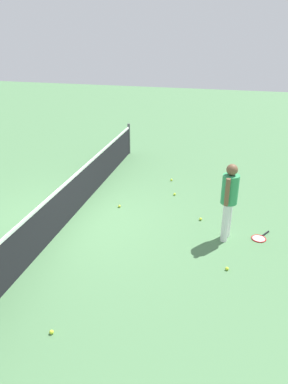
{
  "coord_description": "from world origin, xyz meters",
  "views": [
    {
      "loc": [
        -6.98,
        -3.55,
        4.21
      ],
      "look_at": [
        0.01,
        -1.8,
        0.9
      ],
      "focal_mm": 34.26,
      "sensor_mm": 36.0,
      "label": 1
    }
  ],
  "objects_px": {
    "tennis_ball_by_net": "(201,219)",
    "tennis_ball_near_player": "(227,269)",
    "tennis_racket_near_player": "(259,238)",
    "tennis_ball_midcourt": "(171,180)",
    "player_near_side": "(229,196)",
    "tennis_ball_stray_right": "(52,332)",
    "tennis_ball_baseline": "(175,194)",
    "tennis_ball_stray_left": "(119,206)"
  },
  "relations": [
    {
      "from": "tennis_racket_near_player",
      "to": "tennis_ball_midcourt",
      "type": "xyz_separation_m",
      "value": [
        2.69,
        2.41,
        0.02
      ]
    },
    {
      "from": "tennis_ball_midcourt",
      "to": "tennis_ball_near_player",
      "type": "bearing_deg",
      "value": -156.04
    },
    {
      "from": "tennis_ball_by_net",
      "to": "tennis_ball_near_player",
      "type": "bearing_deg",
      "value": -159.2
    },
    {
      "from": "tennis_racket_near_player",
      "to": "tennis_ball_by_net",
      "type": "bearing_deg",
      "value": 69.23
    },
    {
      "from": "player_near_side",
      "to": "tennis_ball_midcourt",
      "type": "xyz_separation_m",
      "value": [
        2.85,
        1.68,
        -0.98
      ]
    },
    {
      "from": "tennis_ball_by_net",
      "to": "tennis_ball_baseline",
      "type": "relative_size",
      "value": 1.0
    },
    {
      "from": "tennis_racket_near_player",
      "to": "tennis_ball_stray_right",
      "type": "distance_m",
      "value": 4.7
    },
    {
      "from": "tennis_ball_stray_left",
      "to": "tennis_ball_stray_right",
      "type": "distance_m",
      "value": 4.22
    },
    {
      "from": "tennis_ball_by_net",
      "to": "tennis_ball_midcourt",
      "type": "bearing_deg",
      "value": 26.47
    },
    {
      "from": "tennis_ball_midcourt",
      "to": "tennis_ball_stray_right",
      "type": "distance_m",
      "value": 6.25
    },
    {
      "from": "tennis_ball_midcourt",
      "to": "tennis_ball_baseline",
      "type": "distance_m",
      "value": 1.0
    },
    {
      "from": "tennis_ball_near_player",
      "to": "tennis_ball_by_net",
      "type": "height_order",
      "value": "same"
    },
    {
      "from": "tennis_ball_stray_right",
      "to": "tennis_ball_baseline",
      "type": "bearing_deg",
      "value": -10.34
    },
    {
      "from": "tennis_ball_by_net",
      "to": "tennis_ball_baseline",
      "type": "height_order",
      "value": "same"
    },
    {
      "from": "tennis_ball_stray_right",
      "to": "player_near_side",
      "type": "bearing_deg",
      "value": -35.3
    },
    {
      "from": "tennis_racket_near_player",
      "to": "tennis_ball_midcourt",
      "type": "relative_size",
      "value": 8.87
    },
    {
      "from": "player_near_side",
      "to": "tennis_ball_baseline",
      "type": "bearing_deg",
      "value": 37.03
    },
    {
      "from": "tennis_racket_near_player",
      "to": "player_near_side",
      "type": "bearing_deg",
      "value": 102.95
    },
    {
      "from": "tennis_racket_near_player",
      "to": "tennis_ball_midcourt",
      "type": "bearing_deg",
      "value": 41.87
    },
    {
      "from": "player_near_side",
      "to": "tennis_ball_midcourt",
      "type": "height_order",
      "value": "player_near_side"
    },
    {
      "from": "player_near_side",
      "to": "tennis_ball_stray_right",
      "type": "xyz_separation_m",
      "value": [
        -3.36,
        2.38,
        -0.98
      ]
    },
    {
      "from": "tennis_ball_baseline",
      "to": "tennis_ball_stray_right",
      "type": "bearing_deg",
      "value": 169.66
    },
    {
      "from": "tennis_ball_midcourt",
      "to": "tennis_ball_baseline",
      "type": "xyz_separation_m",
      "value": [
        -0.97,
        -0.26,
        0.0
      ]
    },
    {
      "from": "tennis_ball_baseline",
      "to": "tennis_ball_stray_right",
      "type": "xyz_separation_m",
      "value": [
        -5.25,
        0.96,
        0.0
      ]
    },
    {
      "from": "tennis_ball_by_net",
      "to": "tennis_ball_stray_right",
      "type": "xyz_separation_m",
      "value": [
        -4.03,
        1.79,
        0.0
      ]
    },
    {
      "from": "player_near_side",
      "to": "tennis_ball_stray_left",
      "type": "height_order",
      "value": "player_near_side"
    },
    {
      "from": "tennis_ball_midcourt",
      "to": "tennis_racket_near_player",
      "type": "bearing_deg",
      "value": -138.13
    },
    {
      "from": "player_near_side",
      "to": "tennis_ball_baseline",
      "type": "relative_size",
      "value": 25.76
    },
    {
      "from": "tennis_racket_near_player",
      "to": "tennis_ball_stray_left",
      "type": "bearing_deg",
      "value": 78.67
    },
    {
      "from": "tennis_ball_by_net",
      "to": "tennis_ball_baseline",
      "type": "xyz_separation_m",
      "value": [
        1.22,
        0.83,
        0.0
      ]
    },
    {
      "from": "tennis_racket_near_player",
      "to": "tennis_ball_stray_right",
      "type": "xyz_separation_m",
      "value": [
        -3.53,
        3.11,
        0.02
      ]
    },
    {
      "from": "tennis_ball_baseline",
      "to": "tennis_ball_stray_right",
      "type": "height_order",
      "value": "same"
    },
    {
      "from": "player_near_side",
      "to": "tennis_racket_near_player",
      "type": "xyz_separation_m",
      "value": [
        0.17,
        -0.73,
        -1.0
      ]
    },
    {
      "from": "tennis_ball_baseline",
      "to": "tennis_ball_stray_left",
      "type": "distance_m",
      "value": 1.61
    },
    {
      "from": "tennis_ball_near_player",
      "to": "tennis_ball_by_net",
      "type": "xyz_separation_m",
      "value": [
        1.81,
        0.69,
        0.0
      ]
    },
    {
      "from": "tennis_ball_near_player",
      "to": "tennis_ball_stray_left",
      "type": "xyz_separation_m",
      "value": [
        1.98,
        2.75,
        0.0
      ]
    },
    {
      "from": "tennis_ball_by_net",
      "to": "tennis_ball_baseline",
      "type": "distance_m",
      "value": 1.47
    },
    {
      "from": "player_near_side",
      "to": "tennis_ball_stray_right",
      "type": "bearing_deg",
      "value": 144.7
    },
    {
      "from": "tennis_racket_near_player",
      "to": "tennis_ball_stray_right",
      "type": "relative_size",
      "value": 8.87
    },
    {
      "from": "tennis_racket_near_player",
      "to": "tennis_ball_stray_left",
      "type": "relative_size",
      "value": 8.87
    },
    {
      "from": "tennis_ball_baseline",
      "to": "tennis_ball_stray_left",
      "type": "height_order",
      "value": "same"
    },
    {
      "from": "tennis_ball_midcourt",
      "to": "tennis_ball_stray_left",
      "type": "relative_size",
      "value": 1.0
    }
  ]
}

